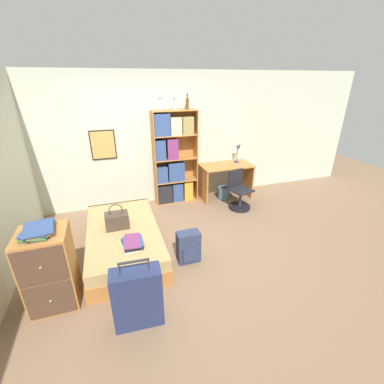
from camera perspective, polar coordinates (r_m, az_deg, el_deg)
ground_plane at (r=4.25m, az=-5.88°, el=-11.18°), size 14.00×14.00×0.00m
wall_back at (r=5.26m, az=-10.69°, el=11.01°), size 10.00×0.09×2.60m
bed at (r=4.10m, az=-14.86°, el=-10.09°), size 1.05×1.90×0.39m
handbag at (r=3.97m, az=-16.32°, el=-6.03°), size 0.33×0.22×0.39m
book_stack_on_bed at (r=3.56m, az=-13.10°, el=-11.03°), size 0.30×0.37×0.08m
suitcase at (r=2.94m, az=-12.00°, el=-21.95°), size 0.52×0.26×0.82m
dresser at (r=3.41m, az=-29.06°, el=-14.76°), size 0.51×0.52×0.95m
magazine_pile_on_dresser at (r=3.14m, az=-30.99°, el=-7.27°), size 0.34×0.40×0.08m
bookcase at (r=5.26m, az=-4.38°, el=6.98°), size 0.88×0.29×1.90m
bottle_green at (r=5.03m, az=-7.05°, el=18.51°), size 0.07×0.07×0.21m
bottle_brown at (r=5.12m, az=-3.95°, el=18.65°), size 0.06×0.06×0.20m
bottle_clear at (r=5.12m, az=-1.05°, el=19.07°), size 0.06×0.06×0.28m
desk at (r=5.63m, az=7.48°, el=3.71°), size 1.10×0.60×0.75m
desk_lamp at (r=5.71m, az=10.30°, el=9.36°), size 0.16×0.12×0.43m
desk_chair at (r=5.28m, az=10.38°, el=-0.98°), size 0.48×0.48×0.78m
backpack at (r=3.74m, az=-0.78°, el=-12.15°), size 0.32×0.22×0.47m
waste_bin at (r=5.70m, az=6.99°, el=-0.14°), size 0.26×0.26×0.27m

